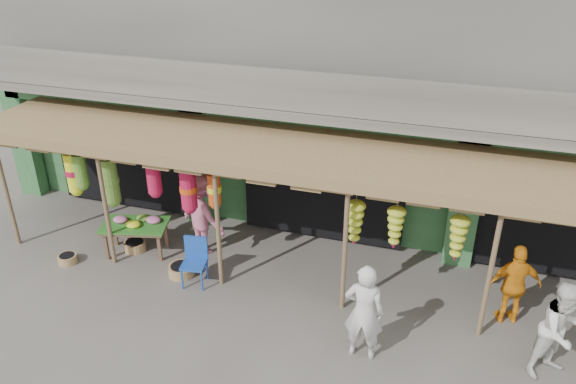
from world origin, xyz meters
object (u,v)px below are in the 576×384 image
(flower_table, at_px, (136,225))
(person_vendor, at_px, (515,285))
(person_shopper, at_px, (202,214))
(person_right, at_px, (561,331))
(person_front, at_px, (364,312))
(blue_chair, at_px, (195,258))

(flower_table, bearing_deg, person_vendor, -14.36)
(flower_table, distance_m, person_shopper, 1.47)
(person_right, distance_m, person_shopper, 7.16)
(person_front, height_order, person_vendor, person_front)
(blue_chair, height_order, person_front, person_front)
(blue_chair, bearing_deg, person_front, -26.03)
(blue_chair, distance_m, person_front, 3.77)
(flower_table, xyz_separation_m, person_front, (5.30, -1.65, 0.23))
(flower_table, xyz_separation_m, person_shopper, (1.37, 0.47, 0.26))
(person_vendor, bearing_deg, person_shopper, -20.16)
(person_right, xyz_separation_m, person_vendor, (-0.64, 1.15, -0.06))
(flower_table, relative_size, person_shopper, 0.84)
(flower_table, bearing_deg, person_shopper, 4.46)
(flower_table, height_order, blue_chair, blue_chair)
(person_shopper, bearing_deg, person_right, -170.63)
(person_front, distance_m, person_right, 3.10)
(person_vendor, xyz_separation_m, person_shopper, (-6.34, 0.44, 0.13))
(flower_table, height_order, person_shopper, person_shopper)
(person_vendor, bearing_deg, person_right, 102.97)
(flower_table, distance_m, person_front, 5.55)
(person_right, bearing_deg, person_shopper, 127.96)
(blue_chair, height_order, person_shopper, person_shopper)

